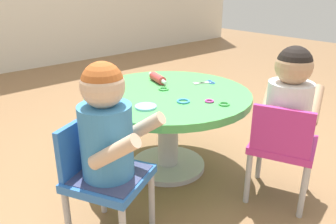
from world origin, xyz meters
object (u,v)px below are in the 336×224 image
(rolling_pin, at_px, (158,78))
(craft_scissors, at_px, (207,83))
(craft_table, at_px, (168,110))
(child_chair_left, at_px, (102,175))
(seated_child_left, at_px, (107,127))
(child_chair_right, at_px, (282,146))
(seated_child_right, at_px, (289,100))

(rolling_pin, bearing_deg, craft_scissors, -45.24)
(craft_table, height_order, rolling_pin, rolling_pin)
(craft_table, distance_m, child_chair_left, 0.65)
(rolling_pin, bearing_deg, craft_table, -113.86)
(seated_child_left, distance_m, rolling_pin, 0.81)
(child_chair_left, bearing_deg, craft_table, 22.93)
(craft_table, relative_size, child_chair_right, 1.73)
(seated_child_right, bearing_deg, child_chair_left, 157.49)
(craft_table, distance_m, seated_child_right, 0.66)
(child_chair_left, distance_m, seated_child_left, 0.23)
(child_chair_left, xyz_separation_m, rolling_pin, (0.67, 0.44, 0.20))
(seated_child_right, bearing_deg, rolling_pin, 101.41)
(child_chair_right, distance_m, rolling_pin, 0.83)
(rolling_pin, bearing_deg, seated_child_right, -78.59)
(craft_table, relative_size, craft_scissors, 6.49)
(craft_table, xyz_separation_m, child_chair_right, (0.20, -0.61, -0.06))
(child_chair_right, bearing_deg, craft_scissors, 81.34)
(child_chair_right, bearing_deg, child_chair_left, 155.67)
(child_chair_left, height_order, rolling_pin, child_chair_left)
(child_chair_right, xyz_separation_m, seated_child_right, (0.04, 0.01, 0.23))
(child_chair_left, distance_m, craft_scissors, 0.93)
(seated_child_right, height_order, craft_scissors, seated_child_right)
(seated_child_left, xyz_separation_m, rolling_pin, (0.66, 0.47, -0.03))
(child_chair_left, height_order, seated_child_right, seated_child_right)
(rolling_pin, bearing_deg, child_chair_right, -81.38)
(seated_child_right, bearing_deg, seated_child_left, 159.23)
(child_chair_right, bearing_deg, craft_table, 108.42)
(seated_child_left, xyz_separation_m, seated_child_right, (0.82, -0.31, 0.00))
(seated_child_right, xyz_separation_m, rolling_pin, (-0.16, 0.78, -0.03))
(seated_child_left, relative_size, rolling_pin, 2.24)
(rolling_pin, xyz_separation_m, craft_scissors, (0.21, -0.21, -0.02))
(craft_table, height_order, child_chair_left, child_chair_left)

